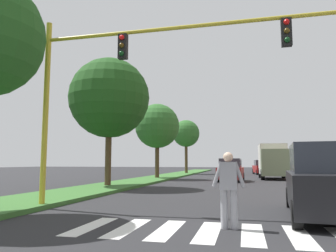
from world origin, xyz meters
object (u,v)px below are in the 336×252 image
suv_crossing (326,182)px  sedan_distant (262,168)px  traffic_light_gantry (122,69)px  tree_far (157,126)px  tree_mid (109,98)px  sedan_far_horizon (263,167)px  sedan_midblock (231,171)px  truck_box_delivery (273,160)px  pedestrian_performer (229,186)px  tree_distant (186,134)px

suv_crossing → sedan_distant: size_ratio=1.04×
traffic_light_gantry → tree_far: bearing=101.8°
tree_mid → traffic_light_gantry: tree_mid is taller
sedan_distant → sedan_far_horizon: bearing=85.8°
tree_far → suv_crossing: (9.58, -17.82, -3.72)m
tree_far → sedan_midblock: bearing=-14.6°
traffic_light_gantry → truck_box_delivery: (6.15, 21.15, -2.73)m
pedestrian_performer → truck_box_delivery: bearing=83.0°
tree_far → sedan_far_horizon: tree_far is taller
suv_crossing → sedan_distant: 32.01m
suv_crossing → tree_distant: bearing=106.9°
traffic_light_gantry → sedan_midblock: traffic_light_gantry is taller
tree_distant → pedestrian_performer: 33.60m
pedestrian_performer → truck_box_delivery: 23.16m
traffic_light_gantry → sedan_far_horizon: bearing=81.4°
traffic_light_gantry → pedestrian_performer: (3.32, -1.83, -3.43)m
sedan_midblock → sedan_distant: 16.14m
tree_far → sedan_midblock: 7.64m
pedestrian_performer → sedan_midblock: sedan_midblock is taller
tree_mid → suv_crossing: 13.47m
pedestrian_performer → sedan_midblock: size_ratio=0.41×
tree_far → sedan_distant: bearing=56.3°
pedestrian_performer → sedan_distant: bearing=86.0°
tree_distant → pedestrian_performer: size_ratio=3.94×
sedan_distant → truck_box_delivery: truck_box_delivery is taller
pedestrian_performer → sedan_distant: (2.37, 34.12, -0.13)m
tree_far → suv_crossing: 20.57m
tree_far → sedan_midblock: tree_far is taller
tree_distant → sedan_midblock: tree_distant is taller
pedestrian_performer → truck_box_delivery: size_ratio=0.27×
sedan_distant → sedan_far_horizon: 10.22m
tree_mid → truck_box_delivery: size_ratio=1.21×
tree_mid → traffic_light_gantry: 9.33m
suv_crossing → truck_box_delivery: bearing=89.0°
suv_crossing → sedan_midblock: size_ratio=1.16×
pedestrian_performer → sedan_midblock: 18.29m
pedestrian_performer → truck_box_delivery: (2.83, 22.98, 0.70)m
sedan_distant → truck_box_delivery: (0.47, -11.14, 0.83)m
sedan_distant → tree_distant: bearing=-170.9°
sedan_far_horizon → truck_box_delivery: 21.35m
suv_crossing → sedan_distant: suv_crossing is taller
tree_far → sedan_far_horizon: 26.71m
tree_far → tree_mid: bearing=-91.8°
suv_crossing → truck_box_delivery: size_ratio=0.77×
tree_mid → sedan_midblock: bearing=50.5°
tree_distant → sedan_distant: 10.19m
pedestrian_performer → sedan_far_horizon: (3.11, 44.31, -0.15)m
sedan_midblock → sedan_distant: size_ratio=0.90×
suv_crossing → sedan_far_horizon: suv_crossing is taller
tree_mid → sedan_distant: bearing=67.8°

